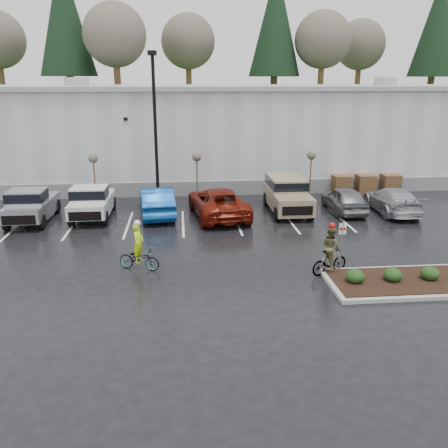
{
  "coord_description": "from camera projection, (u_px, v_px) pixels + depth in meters",
  "views": [
    {
      "loc": [
        -2.57,
        -17.23,
        7.62
      ],
      "look_at": [
        -0.64,
        3.41,
        1.3
      ],
      "focal_mm": 38.0,
      "sensor_mm": 36.0,
      "label": 1
    }
  ],
  "objects": [
    {
      "name": "pickup_silver",
      "position": [
        33.0,
        203.0,
        26.58
      ],
      "size": [
        2.1,
        5.2,
        1.96
      ],
      "primitive_type": null,
      "color": "#9E9FA5",
      "rests_on": "ground"
    },
    {
      "name": "mulch_bed",
      "position": [
        429.0,
        279.0,
        18.48
      ],
      "size": [
        7.6,
        2.6,
        0.04
      ],
      "primitive_type": "cube",
      "color": "black",
      "rests_on": "curb_island"
    },
    {
      "name": "pallet_stack_b",
      "position": [
        365.0,
        184.0,
        32.9
      ],
      "size": [
        1.2,
        1.2,
        1.35
      ],
      "primitive_type": "cube",
      "color": "#513C20",
      "rests_on": "ground"
    },
    {
      "name": "curb_island",
      "position": [
        429.0,
        281.0,
        18.51
      ],
      "size": [
        8.0,
        3.0,
        0.15
      ],
      "primitive_type": "cube",
      "color": "gray",
      "rests_on": "ground"
    },
    {
      "name": "car_red",
      "position": [
        218.0,
        202.0,
        27.36
      ],
      "size": [
        3.56,
        6.35,
        1.68
      ],
      "primitive_type": "imported",
      "rotation": [
        0.0,
        0.0,
        3.27
      ],
      "color": "maroon",
      "rests_on": "ground"
    },
    {
      "name": "cyclist_hivis",
      "position": [
        139.0,
        254.0,
        19.7
      ],
      "size": [
        1.88,
        1.21,
        2.16
      ],
      "rotation": [
        0.0,
        0.0,
        1.21
      ],
      "color": "#3F3F44",
      "rests_on": "ground"
    },
    {
      "name": "car_far_silver",
      "position": [
        392.0,
        200.0,
        28.22
      ],
      "size": [
        2.29,
        5.22,
        1.49
      ],
      "primitive_type": "imported",
      "rotation": [
        0.0,
        0.0,
        3.1
      ],
      "color": "#B0B0B8",
      "rests_on": "ground"
    },
    {
      "name": "suv_tan",
      "position": [
        288.0,
        195.0,
        28.24
      ],
      "size": [
        2.2,
        5.1,
        2.06
      ],
      "primitive_type": null,
      "color": "gray",
      "rests_on": "ground"
    },
    {
      "name": "warehouse",
      "position": [
        211.0,
        130.0,
        38.74
      ],
      "size": [
        60.5,
        15.5,
        7.2
      ],
      "color": "silver",
      "rests_on": "ground"
    },
    {
      "name": "shrub_b",
      "position": [
        393.0,
        275.0,
        18.28
      ],
      "size": [
        0.7,
        0.7,
        0.52
      ],
      "primitive_type": "ellipsoid",
      "color": "black",
      "rests_on": "curb_island"
    },
    {
      "name": "wooded_ridge",
      "position": [
        199.0,
        117.0,
        60.84
      ],
      "size": [
        80.0,
        25.0,
        6.0
      ],
      "primitive_type": "cube",
      "color": "#2D421B",
      "rests_on": "ground"
    },
    {
      "name": "lamppost",
      "position": [
        155.0,
        114.0,
        28.27
      ],
      "size": [
        0.5,
        1.0,
        9.22
      ],
      "color": "black",
      "rests_on": "ground"
    },
    {
      "name": "pickup_white",
      "position": [
        93.0,
        200.0,
        27.29
      ],
      "size": [
        2.1,
        5.2,
        1.96
      ],
      "primitive_type": null,
      "color": "silver",
      "rests_on": "ground"
    },
    {
      "name": "sapling_mid",
      "position": [
        197.0,
        160.0,
        30.31
      ],
      "size": [
        0.6,
        0.6,
        3.2
      ],
      "color": "#513C20",
      "rests_on": "ground"
    },
    {
      "name": "fire_lane_sign",
      "position": [
        342.0,
        242.0,
        18.98
      ],
      "size": [
        0.3,
        0.05,
        2.2
      ],
      "color": "gray",
      "rests_on": "ground"
    },
    {
      "name": "sapling_east",
      "position": [
        311.0,
        158.0,
        30.98
      ],
      "size": [
        0.6,
        0.6,
        3.2
      ],
      "color": "#513C20",
      "rests_on": "ground"
    },
    {
      "name": "cyclist_olive",
      "position": [
        330.0,
        255.0,
        19.2
      ],
      "size": [
        1.74,
        1.13,
        2.19
      ],
      "rotation": [
        0.0,
        0.0,
        1.98
      ],
      "color": "#3F3F44",
      "rests_on": "ground"
    },
    {
      "name": "ground",
      "position": [
        248.0,
        280.0,
        18.86
      ],
      "size": [
        120.0,
        120.0,
        0.0
      ],
      "primitive_type": "plane",
      "color": "black",
      "rests_on": "ground"
    },
    {
      "name": "pallet_stack_c",
      "position": [
        390.0,
        184.0,
        33.06
      ],
      "size": [
        1.2,
        1.2,
        1.35
      ],
      "primitive_type": "cube",
      "color": "#513C20",
      "rests_on": "ground"
    },
    {
      "name": "car_grey",
      "position": [
        344.0,
        199.0,
        28.39
      ],
      "size": [
        1.8,
        4.47,
        1.52
      ],
      "primitive_type": "imported",
      "rotation": [
        0.0,
        0.0,
        3.14
      ],
      "color": "slate",
      "rests_on": "ground"
    },
    {
      "name": "car_blue",
      "position": [
        157.0,
        201.0,
        27.59
      ],
      "size": [
        2.38,
        5.37,
        1.71
      ],
      "primitive_type": "imported",
      "rotation": [
        0.0,
        0.0,
        3.25
      ],
      "color": "navy",
      "rests_on": "ground"
    },
    {
      "name": "pallet_stack_a",
      "position": [
        341.0,
        185.0,
        32.75
      ],
      "size": [
        1.2,
        1.2,
        1.35
      ],
      "primitive_type": "cube",
      "color": "#513C20",
      "rests_on": "ground"
    },
    {
      "name": "sapling_west",
      "position": [
        93.0,
        161.0,
        29.73
      ],
      "size": [
        0.6,
        0.6,
        3.2
      ],
      "color": "#513C20",
      "rests_on": "ground"
    },
    {
      "name": "shrub_c",
      "position": [
        430.0,
        273.0,
        18.41
      ],
      "size": [
        0.7,
        0.7,
        0.52
      ],
      "primitive_type": "ellipsoid",
      "color": "black",
      "rests_on": "curb_island"
    },
    {
      "name": "shrub_a",
      "position": [
        355.0,
        276.0,
        18.14
      ],
      "size": [
        0.7,
        0.7,
        0.52
      ],
      "primitive_type": "ellipsoid",
      "color": "black",
      "rests_on": "curb_island"
    }
  ]
}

